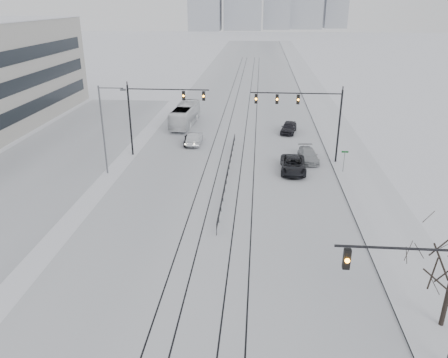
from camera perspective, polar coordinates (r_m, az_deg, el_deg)
road at (r=72.90m, az=2.23°, el=9.16°), size 22.00×260.00×0.02m
sidewalk_east at (r=73.59m, az=12.92°, el=8.80°), size 5.00×260.00×0.16m
curb at (r=73.28m, az=11.00°, el=8.88°), size 0.10×260.00×0.12m
parking_strip at (r=53.93m, az=-20.82°, el=2.93°), size 14.00×60.00×0.03m
tram_rails at (r=53.63m, az=1.28°, el=4.32°), size 5.30×180.00×0.01m
traffic_mast_near at (r=22.21m, az=25.22°, el=-12.88°), size 6.10×0.37×7.00m
traffic_mast_ne at (r=47.47m, az=10.96°, el=8.74°), size 9.60×0.37×8.00m
traffic_mast_nw at (r=49.53m, az=-8.96°, el=9.20°), size 9.10×0.37×8.00m
street_light_west at (r=45.08m, az=-15.24°, el=6.92°), size 2.73×0.25×9.00m
median_fence at (r=44.06m, az=0.52°, el=0.94°), size 0.06×24.00×1.00m
street_sign at (r=46.33m, az=15.44°, el=2.62°), size 0.70×0.06×2.40m
sedan_sb_inner at (r=54.28m, az=-4.39°, el=5.23°), size 2.03×4.21×1.38m
sedan_sb_outer at (r=54.37m, az=-3.85°, el=5.33°), size 1.61×4.54×1.49m
sedan_nb_front at (r=45.84m, az=9.01°, el=1.84°), size 2.64×5.52×1.52m
sedan_nb_right at (r=49.25m, az=10.95°, el=3.05°), size 2.25×4.77×1.35m
sedan_nb_far at (r=59.62m, az=8.44°, el=6.68°), size 2.66×4.73×1.52m
box_truck at (r=63.01m, az=-5.10°, el=8.32°), size 3.02×10.47×2.88m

